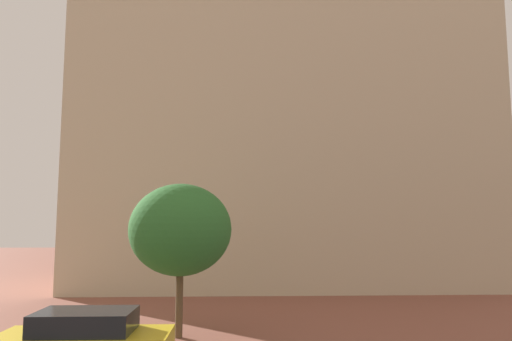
% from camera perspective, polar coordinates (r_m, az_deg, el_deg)
% --- Properties ---
extents(landmark_building, '(24.82, 10.99, 35.25)m').
position_cam_1_polar(landmark_building, '(30.89, 3.50, 6.67)').
color(landmark_building, beige).
rests_on(landmark_building, ground_plane).
extents(tree_curb_far, '(3.47, 3.47, 5.13)m').
position_cam_1_polar(tree_curb_far, '(16.18, -9.23, -7.18)').
color(tree_curb_far, brown).
rests_on(tree_curb_far, ground_plane).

